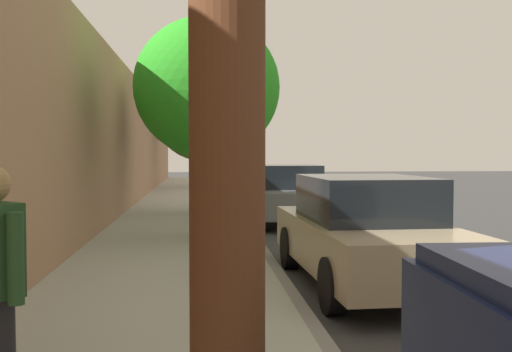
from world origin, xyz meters
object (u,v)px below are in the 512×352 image
(parked_sedan_grey_nearest, at_px, (288,194))
(fire_hydrant, at_px, (216,182))
(bicycle_at_curb, at_px, (249,197))
(cyclist_with_backpack, at_px, (242,178))
(street_tree_near_cyclist, at_px, (202,109))
(street_tree_mid_block, at_px, (205,101))
(street_tree_far_end, at_px, (207,88))
(parked_sedan_tan_second, at_px, (365,232))

(parked_sedan_grey_nearest, relative_size, fire_hydrant, 5.33)
(bicycle_at_curb, relative_size, cyclist_with_backpack, 0.82)
(street_tree_near_cyclist, bearing_deg, fire_hydrant, 98.83)
(cyclist_with_backpack, relative_size, street_tree_near_cyclist, 0.32)
(parked_sedan_grey_nearest, height_order, street_tree_mid_block, street_tree_mid_block)
(street_tree_far_end, height_order, fire_hydrant, street_tree_far_end)
(bicycle_at_curb, bearing_deg, street_tree_near_cyclist, -81.72)
(parked_sedan_tan_second, height_order, street_tree_near_cyclist, street_tree_near_cyclist)
(cyclist_with_backpack, bearing_deg, parked_sedan_grey_nearest, 102.09)
(parked_sedan_tan_second, relative_size, street_tree_mid_block, 0.90)
(parked_sedan_grey_nearest, height_order, bicycle_at_curb, parked_sedan_grey_nearest)
(street_tree_mid_block, bearing_deg, bicycle_at_curb, -123.96)
(cyclist_with_backpack, relative_size, street_tree_mid_block, 0.33)
(parked_sedan_grey_nearest, height_order, parked_sedan_tan_second, same)
(cyclist_with_backpack, distance_m, fire_hydrant, 6.03)
(bicycle_at_curb, height_order, street_tree_far_end, street_tree_far_end)
(parked_sedan_tan_second, relative_size, cyclist_with_backpack, 2.72)
(cyclist_with_backpack, bearing_deg, street_tree_far_end, 80.92)
(street_tree_far_end, bearing_deg, cyclist_with_backpack, -99.08)
(parked_sedan_grey_nearest, bearing_deg, fire_hydrant, -81.13)
(parked_sedan_grey_nearest, bearing_deg, street_tree_near_cyclist, -81.14)
(cyclist_with_backpack, xyz_separation_m, fire_hydrant, (0.68, -5.98, -0.44))
(parked_sedan_tan_second, bearing_deg, street_tree_far_end, -61.65)
(street_tree_far_end, bearing_deg, parked_sedan_grey_nearest, -122.04)
(parked_sedan_tan_second, relative_size, bicycle_at_curb, 3.31)
(bicycle_at_curb, bearing_deg, cyclist_with_backpack, -63.42)
(parked_sedan_tan_second, height_order, street_tree_mid_block, street_tree_mid_block)
(street_tree_near_cyclist, bearing_deg, bicycle_at_curb, 98.28)
(parked_sedan_tan_second, distance_m, street_tree_far_end, 5.07)
(bicycle_at_curb, bearing_deg, parked_sedan_grey_nearest, 100.36)
(bicycle_at_curb, relative_size, fire_hydrant, 1.60)
(bicycle_at_curb, xyz_separation_m, street_tree_mid_block, (1.45, 2.16, 2.92))
(parked_sedan_grey_nearest, distance_m, cyclist_with_backpack, 4.41)
(cyclist_with_backpack, bearing_deg, parked_sedan_tan_second, 94.34)
(cyclist_with_backpack, height_order, street_tree_near_cyclist, street_tree_near_cyclist)
(cyclist_with_backpack, xyz_separation_m, street_tree_near_cyclist, (1.24, -9.57, 2.94))
(fire_hydrant, bearing_deg, street_tree_mid_block, 86.27)
(cyclist_with_backpack, bearing_deg, street_tree_mid_block, 64.36)
(cyclist_with_backpack, distance_m, street_tree_near_cyclist, 10.09)
(parked_sedan_tan_second, relative_size, street_tree_far_end, 1.01)
(cyclist_with_backpack, xyz_separation_m, street_tree_far_end, (1.24, 7.76, 2.14))
(fire_hydrant, bearing_deg, street_tree_near_cyclist, -81.17)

